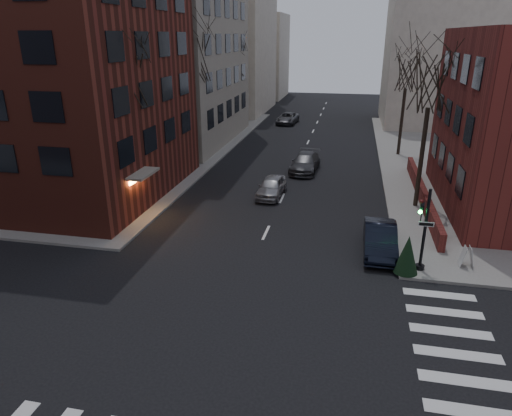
{
  "coord_description": "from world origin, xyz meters",
  "views": [
    {
      "loc": [
        4.32,
        -11.44,
        10.57
      ],
      "look_at": [
        -0.29,
        10.61,
        2.0
      ],
      "focal_mm": 32.0,
      "sensor_mm": 36.0,
      "label": 1
    }
  ],
  "objects_px": {
    "tree_left_a": "(125,73)",
    "traffic_signal": "(423,235)",
    "tree_left_b": "(193,57)",
    "evergreen_shrub": "(407,254)",
    "tree_left_c": "(235,59)",
    "streetlamp_near": "(186,122)",
    "tree_right_a": "(432,81)",
    "car_lane_gray": "(305,163)",
    "sandwich_board": "(467,257)",
    "streetlamp_far": "(245,93)",
    "car_lane_silver": "(271,187)",
    "car_lane_far": "(287,118)",
    "parked_sedan": "(380,239)",
    "tree_right_b": "(407,71)"
  },
  "relations": [
    {
      "from": "tree_left_a",
      "to": "traffic_signal",
      "type": "bearing_deg",
      "value": -16.65
    },
    {
      "from": "tree_left_b",
      "to": "evergreen_shrub",
      "type": "bearing_deg",
      "value": -47.36
    },
    {
      "from": "tree_left_c",
      "to": "streetlamp_near",
      "type": "height_order",
      "value": "tree_left_c"
    },
    {
      "from": "tree_left_a",
      "to": "tree_right_a",
      "type": "relative_size",
      "value": 1.06
    },
    {
      "from": "streetlamp_near",
      "to": "car_lane_gray",
      "type": "height_order",
      "value": "streetlamp_near"
    },
    {
      "from": "sandwich_board",
      "to": "streetlamp_far",
      "type": "bearing_deg",
      "value": 120.63
    },
    {
      "from": "streetlamp_far",
      "to": "evergreen_shrub",
      "type": "xyz_separation_m",
      "value": [
        15.5,
        -33.48,
        -3.16
      ]
    },
    {
      "from": "car_lane_silver",
      "to": "car_lane_far",
      "type": "bearing_deg",
      "value": 98.65
    },
    {
      "from": "car_lane_far",
      "to": "evergreen_shrub",
      "type": "height_order",
      "value": "evergreen_shrub"
    },
    {
      "from": "tree_left_c",
      "to": "car_lane_silver",
      "type": "distance_m",
      "value": 24.26
    },
    {
      "from": "tree_left_b",
      "to": "streetlamp_far",
      "type": "distance_m",
      "value": 16.68
    },
    {
      "from": "tree_right_a",
      "to": "streetlamp_near",
      "type": "bearing_deg",
      "value": 166.76
    },
    {
      "from": "tree_right_a",
      "to": "evergreen_shrub",
      "type": "height_order",
      "value": "tree_right_a"
    },
    {
      "from": "streetlamp_near",
      "to": "parked_sedan",
      "type": "xyz_separation_m",
      "value": [
        14.4,
        -11.28,
        -3.49
      ]
    },
    {
      "from": "tree_left_b",
      "to": "car_lane_far",
      "type": "bearing_deg",
      "value": 75.73
    },
    {
      "from": "evergreen_shrub",
      "to": "parked_sedan",
      "type": "bearing_deg",
      "value": 116.56
    },
    {
      "from": "tree_left_a",
      "to": "car_lane_silver",
      "type": "distance_m",
      "value": 11.96
    },
    {
      "from": "traffic_signal",
      "to": "car_lane_silver",
      "type": "xyz_separation_m",
      "value": [
        -8.74,
        9.31,
        -1.22
      ]
    },
    {
      "from": "car_lane_gray",
      "to": "evergreen_shrub",
      "type": "xyz_separation_m",
      "value": [
        6.47,
        -16.47,
        0.35
      ]
    },
    {
      "from": "tree_right_b",
      "to": "tree_right_a",
      "type": "bearing_deg",
      "value": -90.0
    },
    {
      "from": "parked_sedan",
      "to": "streetlamp_near",
      "type": "bearing_deg",
      "value": 142.05
    },
    {
      "from": "tree_left_a",
      "to": "car_lane_gray",
      "type": "bearing_deg",
      "value": 48.75
    },
    {
      "from": "tree_left_b",
      "to": "sandwich_board",
      "type": "bearing_deg",
      "value": -40.55
    },
    {
      "from": "streetlamp_far",
      "to": "evergreen_shrub",
      "type": "distance_m",
      "value": 37.03
    },
    {
      "from": "tree_right_b",
      "to": "car_lane_gray",
      "type": "bearing_deg",
      "value": -138.63
    },
    {
      "from": "parked_sedan",
      "to": "car_lane_silver",
      "type": "distance_m",
      "value": 10.32
    },
    {
      "from": "tree_left_b",
      "to": "streetlamp_far",
      "type": "bearing_deg",
      "value": 87.85
    },
    {
      "from": "streetlamp_far",
      "to": "car_lane_silver",
      "type": "xyz_separation_m",
      "value": [
        7.4,
        -23.69,
        -3.55
      ]
    },
    {
      "from": "tree_left_b",
      "to": "streetlamp_near",
      "type": "relative_size",
      "value": 1.72
    },
    {
      "from": "streetlamp_near",
      "to": "tree_right_b",
      "type": "bearing_deg",
      "value": 30.47
    },
    {
      "from": "tree_right_a",
      "to": "evergreen_shrub",
      "type": "xyz_separation_m",
      "value": [
        -1.5,
        -9.48,
        -6.95
      ]
    },
    {
      "from": "tree_left_c",
      "to": "tree_right_b",
      "type": "xyz_separation_m",
      "value": [
        17.6,
        -8.0,
        -0.44
      ]
    },
    {
      "from": "sandwich_board",
      "to": "evergreen_shrub",
      "type": "distance_m",
      "value": 3.18
    },
    {
      "from": "tree_right_a",
      "to": "car_lane_gray",
      "type": "relative_size",
      "value": 1.92
    },
    {
      "from": "streetlamp_far",
      "to": "tree_right_b",
      "type": "bearing_deg",
      "value": -30.47
    },
    {
      "from": "car_lane_gray",
      "to": "evergreen_shrub",
      "type": "height_order",
      "value": "evergreen_shrub"
    },
    {
      "from": "tree_left_b",
      "to": "streetlamp_far",
      "type": "height_order",
      "value": "tree_left_b"
    },
    {
      "from": "evergreen_shrub",
      "to": "streetlamp_far",
      "type": "bearing_deg",
      "value": 114.84
    },
    {
      "from": "traffic_signal",
      "to": "streetlamp_far",
      "type": "bearing_deg",
      "value": 116.06
    },
    {
      "from": "streetlamp_far",
      "to": "car_lane_gray",
      "type": "distance_m",
      "value": 19.58
    },
    {
      "from": "streetlamp_near",
      "to": "streetlamp_far",
      "type": "xyz_separation_m",
      "value": [
        0.0,
        20.0,
        0.0
      ]
    },
    {
      "from": "tree_left_b",
      "to": "parked_sedan",
      "type": "bearing_deg",
      "value": -45.54
    },
    {
      "from": "car_lane_gray",
      "to": "car_lane_far",
      "type": "bearing_deg",
      "value": 105.68
    },
    {
      "from": "streetlamp_far",
      "to": "car_lane_far",
      "type": "bearing_deg",
      "value": 42.86
    },
    {
      "from": "car_lane_far",
      "to": "tree_left_b",
      "type": "bearing_deg",
      "value": -99.5
    },
    {
      "from": "car_lane_silver",
      "to": "car_lane_far",
      "type": "distance_m",
      "value": 28.05
    },
    {
      "from": "streetlamp_near",
      "to": "evergreen_shrub",
      "type": "bearing_deg",
      "value": -41.02
    },
    {
      "from": "tree_right_a",
      "to": "parked_sedan",
      "type": "bearing_deg",
      "value": -109.65
    },
    {
      "from": "tree_left_b",
      "to": "car_lane_gray",
      "type": "height_order",
      "value": "tree_left_b"
    },
    {
      "from": "sandwich_board",
      "to": "car_lane_gray",
      "type": "bearing_deg",
      "value": 122.5
    }
  ]
}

